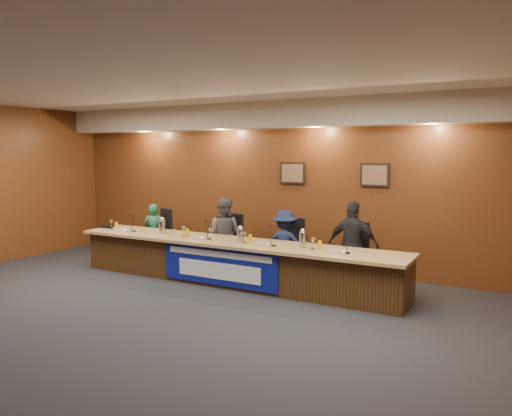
# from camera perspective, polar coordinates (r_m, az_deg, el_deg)

# --- Properties ---
(floor) EXTENTS (10.00, 10.00, 0.00)m
(floor) POSITION_cam_1_polar(r_m,az_deg,el_deg) (6.91, -13.66, -12.79)
(floor) COLOR black
(floor) RESTS_ON ground
(ceiling) EXTENTS (10.00, 8.00, 0.04)m
(ceiling) POSITION_cam_1_polar(r_m,az_deg,el_deg) (6.60, -14.41, 14.48)
(ceiling) COLOR silver
(ceiling) RESTS_ON wall_back
(wall_back) EXTENTS (10.00, 0.04, 3.20)m
(wall_back) POSITION_cam_1_polar(r_m,az_deg,el_deg) (9.85, 2.18, 2.60)
(wall_back) COLOR #582C14
(wall_back) RESTS_ON floor
(soffit) EXTENTS (10.00, 0.50, 0.50)m
(soffit) POSITION_cam_1_polar(r_m,az_deg,el_deg) (9.63, 1.52, 10.55)
(soffit) COLOR beige
(soffit) RESTS_ON wall_back
(dais_body) EXTENTS (6.00, 0.80, 0.70)m
(dais_body) POSITION_cam_1_polar(r_m,az_deg,el_deg) (8.65, -2.75, -6.30)
(dais_body) COLOR #3E250F
(dais_body) RESTS_ON floor
(dais_top) EXTENTS (6.10, 0.95, 0.05)m
(dais_top) POSITION_cam_1_polar(r_m,az_deg,el_deg) (8.53, -2.94, -3.91)
(dais_top) COLOR #A4814D
(dais_top) RESTS_ON dais_body
(banner) EXTENTS (2.20, 0.02, 0.65)m
(banner) POSITION_cam_1_polar(r_m,az_deg,el_deg) (8.30, -4.28, -6.64)
(banner) COLOR navy
(banner) RESTS_ON dais_body
(banner_text_upper) EXTENTS (2.00, 0.01, 0.10)m
(banner_text_upper) POSITION_cam_1_polar(r_m,az_deg,el_deg) (8.25, -4.35, -5.30)
(banner_text_upper) COLOR silver
(banner_text_upper) RESTS_ON banner
(banner_text_lower) EXTENTS (1.60, 0.01, 0.28)m
(banner_text_lower) POSITION_cam_1_polar(r_m,az_deg,el_deg) (8.31, -4.33, -7.19)
(banner_text_lower) COLOR silver
(banner_text_lower) RESTS_ON banner
(wall_photo_left) EXTENTS (0.52, 0.04, 0.42)m
(wall_photo_left) POSITION_cam_1_polar(r_m,az_deg,el_deg) (9.63, 4.22, 3.99)
(wall_photo_left) COLOR black
(wall_photo_left) RESTS_ON wall_back
(wall_photo_right) EXTENTS (0.52, 0.04, 0.42)m
(wall_photo_right) POSITION_cam_1_polar(r_m,az_deg,el_deg) (9.07, 13.42, 3.69)
(wall_photo_right) COLOR black
(wall_photo_right) RESTS_ON wall_back
(panelist_a) EXTENTS (0.50, 0.39, 1.20)m
(panelist_a) POSITION_cam_1_polar(r_m,az_deg,el_deg) (10.50, -11.59, -2.78)
(panelist_a) COLOR #1A5D3E
(panelist_a) RESTS_ON floor
(panelist_b) EXTENTS (0.75, 0.62, 1.40)m
(panelist_b) POSITION_cam_1_polar(r_m,az_deg,el_deg) (9.45, -3.69, -3.05)
(panelist_b) COLOR #515157
(panelist_b) RESTS_ON floor
(panelist_c) EXTENTS (0.88, 0.62, 1.24)m
(panelist_c) POSITION_cam_1_polar(r_m,az_deg,el_deg) (8.84, 3.31, -4.24)
(panelist_c) COLOR #111A38
(panelist_c) RESTS_ON floor
(panelist_d) EXTENTS (0.86, 0.37, 1.46)m
(panelist_d) POSITION_cam_1_polar(r_m,az_deg,el_deg) (8.36, 11.03, -4.20)
(panelist_d) COLOR black
(panelist_d) RESTS_ON floor
(office_chair_a) EXTENTS (0.63, 0.63, 0.08)m
(office_chair_a) POSITION_cam_1_polar(r_m,az_deg,el_deg) (10.59, -11.22, -3.36)
(office_chair_a) COLOR black
(office_chair_a) RESTS_ON floor
(office_chair_b) EXTENTS (0.62, 0.62, 0.08)m
(office_chair_b) POSITION_cam_1_polar(r_m,az_deg,el_deg) (9.57, -3.36, -4.27)
(office_chair_b) COLOR black
(office_chair_b) RESTS_ON floor
(office_chair_c) EXTENTS (0.55, 0.55, 0.08)m
(office_chair_c) POSITION_cam_1_polar(r_m,az_deg,el_deg) (8.96, 3.59, -5.02)
(office_chair_c) COLOR black
(office_chair_c) RESTS_ON floor
(office_chair_d) EXTENTS (0.56, 0.56, 0.08)m
(office_chair_d) POSITION_cam_1_polar(r_m,az_deg,el_deg) (8.50, 11.21, -5.75)
(office_chair_d) COLOR black
(office_chair_d) RESTS_ON floor
(nameplate_a) EXTENTS (0.24, 0.08, 0.10)m
(nameplate_a) POSITION_cam_1_polar(r_m,az_deg,el_deg) (9.78, -15.36, -2.40)
(nameplate_a) COLOR white
(nameplate_a) RESTS_ON dais_top
(microphone_a) EXTENTS (0.07, 0.07, 0.02)m
(microphone_a) POSITION_cam_1_polar(r_m,az_deg,el_deg) (9.75, -13.75, -2.58)
(microphone_a) COLOR black
(microphone_a) RESTS_ON dais_top
(juice_glass_a) EXTENTS (0.06, 0.06, 0.15)m
(juice_glass_a) POSITION_cam_1_polar(r_m,az_deg,el_deg) (10.08, -15.66, -1.97)
(juice_glass_a) COLOR #E2A400
(juice_glass_a) RESTS_ON dais_top
(water_glass_a) EXTENTS (0.08, 0.08, 0.18)m
(water_glass_a) POSITION_cam_1_polar(r_m,az_deg,el_deg) (10.18, -16.19, -1.83)
(water_glass_a) COLOR silver
(water_glass_a) RESTS_ON dais_top
(nameplate_b) EXTENTS (0.24, 0.08, 0.10)m
(nameplate_b) POSITION_cam_1_polar(r_m,az_deg,el_deg) (8.66, -6.93, -3.33)
(nameplate_b) COLOR white
(nameplate_b) RESTS_ON dais_top
(microphone_b) EXTENTS (0.07, 0.07, 0.02)m
(microphone_b) POSITION_cam_1_polar(r_m,az_deg,el_deg) (8.68, -5.35, -3.52)
(microphone_b) COLOR black
(microphone_b) RESTS_ON dais_top
(juice_glass_b) EXTENTS (0.06, 0.06, 0.15)m
(juice_glass_b) POSITION_cam_1_polar(r_m,az_deg,el_deg) (8.94, -7.85, -2.84)
(juice_glass_b) COLOR #E2A400
(juice_glass_b) RESTS_ON dais_top
(water_glass_b) EXTENTS (0.08, 0.08, 0.18)m
(water_glass_b) POSITION_cam_1_polar(r_m,az_deg,el_deg) (9.04, -8.26, -2.65)
(water_glass_b) COLOR silver
(water_glass_b) RESTS_ON dais_top
(nameplate_c) EXTENTS (0.24, 0.08, 0.10)m
(nameplate_c) POSITION_cam_1_polar(r_m,az_deg,el_deg) (7.98, 0.51, -4.11)
(nameplate_c) COLOR white
(nameplate_c) RESTS_ON dais_top
(microphone_c) EXTENTS (0.07, 0.07, 0.02)m
(microphone_c) POSITION_cam_1_polar(r_m,az_deg,el_deg) (8.02, 2.04, -4.31)
(microphone_c) COLOR black
(microphone_c) RESTS_ON dais_top
(juice_glass_c) EXTENTS (0.06, 0.06, 0.15)m
(juice_glass_c) POSITION_cam_1_polar(r_m,az_deg,el_deg) (8.27, -0.67, -3.53)
(juice_glass_c) COLOR #E2A400
(juice_glass_c) RESTS_ON dais_top
(water_glass_c) EXTENTS (0.08, 0.08, 0.18)m
(water_glass_c) POSITION_cam_1_polar(r_m,az_deg,el_deg) (8.31, -1.32, -3.37)
(water_glass_c) COLOR silver
(water_glass_c) RESTS_ON dais_top
(nameplate_d) EXTENTS (0.24, 0.08, 0.10)m
(nameplate_d) POSITION_cam_1_polar(r_m,az_deg,el_deg) (7.46, 8.97, -4.93)
(nameplate_d) COLOR white
(nameplate_d) RESTS_ON dais_top
(microphone_d) EXTENTS (0.07, 0.07, 0.02)m
(microphone_d) POSITION_cam_1_polar(r_m,az_deg,el_deg) (7.56, 10.44, -5.08)
(microphone_d) COLOR black
(microphone_d) RESTS_ON dais_top
(juice_glass_d) EXTENTS (0.06, 0.06, 0.15)m
(juice_glass_d) POSITION_cam_1_polar(r_m,az_deg,el_deg) (7.73, 7.30, -4.28)
(juice_glass_d) COLOR #E2A400
(juice_glass_d) RESTS_ON dais_top
(water_glass_d) EXTENTS (0.08, 0.08, 0.18)m
(water_glass_d) POSITION_cam_1_polar(r_m,az_deg,el_deg) (7.80, 6.52, -4.06)
(water_glass_d) COLOR silver
(water_glass_d) RESTS_ON dais_top
(carafe_left) EXTENTS (0.13, 0.13, 0.24)m
(carafe_left) POSITION_cam_1_polar(r_m,az_deg,el_deg) (9.38, -10.66, -2.17)
(carafe_left) COLOR silver
(carafe_left) RESTS_ON dais_top
(carafe_mid) EXTENTS (0.11, 0.11, 0.22)m
(carafe_mid) POSITION_cam_1_polar(r_m,az_deg,el_deg) (8.42, -1.80, -3.11)
(carafe_mid) COLOR silver
(carafe_mid) RESTS_ON dais_top
(carafe_right) EXTENTS (0.11, 0.11, 0.25)m
(carafe_right) POSITION_cam_1_polar(r_m,az_deg,el_deg) (7.91, 5.36, -3.65)
(carafe_right) COLOR silver
(carafe_right) RESTS_ON dais_top
(speakerphone) EXTENTS (0.32, 0.32, 0.05)m
(speakerphone) POSITION_cam_1_polar(r_m,az_deg,el_deg) (10.38, -16.54, -2.04)
(speakerphone) COLOR black
(speakerphone) RESTS_ON dais_top
(paper_stack) EXTENTS (0.26, 0.33, 0.01)m
(paper_stack) POSITION_cam_1_polar(r_m,az_deg,el_deg) (7.66, 9.30, -4.95)
(paper_stack) COLOR white
(paper_stack) RESTS_ON dais_top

